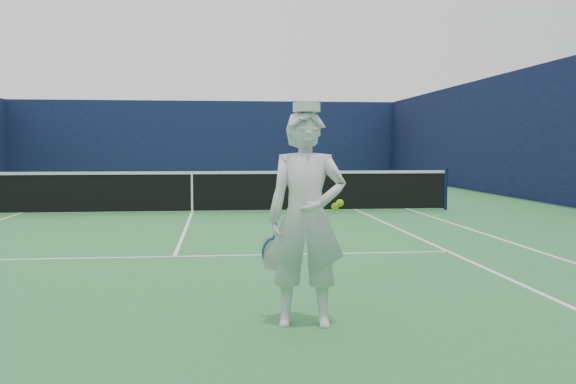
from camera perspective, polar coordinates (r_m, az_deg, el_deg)
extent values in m
plane|color=#2C7538|center=(15.83, -8.51, -1.81)|extent=(80.00, 80.00, 0.00)
cube|color=white|center=(27.67, -7.54, 0.68)|extent=(11.03, 0.06, 0.01)
cube|color=white|center=(16.54, 10.84, -1.57)|extent=(0.06, 23.83, 0.01)
cube|color=white|center=(16.52, -22.93, -1.83)|extent=(0.06, 23.77, 0.01)
cube|color=white|center=(16.19, 6.20, -1.64)|extent=(0.06, 23.77, 0.01)
cube|color=white|center=(22.20, -7.86, -0.13)|extent=(8.23, 0.06, 0.01)
cube|color=white|center=(9.49, -10.05, -5.68)|extent=(8.23, 0.06, 0.01)
cube|color=white|center=(15.83, -8.51, -1.79)|extent=(0.06, 12.80, 0.01)
cube|color=white|center=(27.53, -7.54, 0.66)|extent=(0.06, 0.30, 0.01)
cube|color=#0F1738|center=(33.75, -7.33, 4.66)|extent=(20.12, 0.12, 4.00)
cylinder|color=#141E4C|center=(16.79, 13.84, 0.28)|extent=(0.09, 0.09, 1.07)
cube|color=black|center=(15.79, -8.53, 0.00)|extent=(12.79, 0.02, 0.92)
cube|color=white|center=(15.76, -8.55, 1.70)|extent=(12.79, 0.04, 0.07)
cube|color=white|center=(15.79, -8.53, -0.11)|extent=(0.05, 0.03, 0.94)
imported|color=white|center=(5.69, 1.64, -2.35)|extent=(0.75, 0.54, 1.92)
cylinder|color=white|center=(5.67, 1.66, 7.54)|extent=(0.24, 0.24, 0.08)
cube|color=white|center=(5.80, 1.64, 7.16)|extent=(0.19, 0.12, 0.02)
cylinder|color=navy|center=(5.77, -1.15, -1.91)|extent=(0.04, 0.09, 0.22)
cube|color=#1D419D|center=(5.85, -1.20, -3.60)|extent=(0.02, 0.02, 0.14)
torus|color=#1D419D|center=(5.94, -1.11, -5.48)|extent=(0.30, 0.14, 0.29)
cube|color=beige|center=(5.94, -1.11, -5.48)|extent=(0.22, 0.03, 0.30)
sphere|color=#BBD718|center=(5.79, 4.20, -1.30)|extent=(0.07, 0.07, 0.07)
sphere|color=#BBD718|center=(5.81, 4.63, -0.99)|extent=(0.07, 0.07, 0.07)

